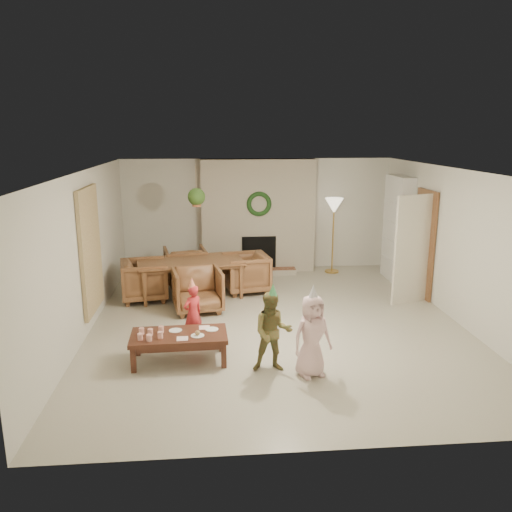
{
  "coord_description": "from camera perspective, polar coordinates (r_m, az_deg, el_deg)",
  "views": [
    {
      "loc": [
        -1.02,
        -7.9,
        3.1
      ],
      "look_at": [
        -0.3,
        0.4,
        1.05
      ],
      "focal_mm": 35.87,
      "sensor_mm": 36.0,
      "label": 1
    }
  ],
  "objects": [
    {
      "name": "coffee_leg_fr",
      "position": [
        6.98,
        -3.62,
        -11.02
      ],
      "size": [
        0.07,
        0.07,
        0.34
      ],
      "primitive_type": "cube",
      "rotation": [
        0.0,
        0.0,
        0.03
      ],
      "color": "#4D2719",
      "rests_on": "floor"
    },
    {
      "name": "cup_c",
      "position": [
        6.95,
        -11.84,
        -8.92
      ],
      "size": [
        0.07,
        0.07,
        0.09
      ],
      "primitive_type": "cylinder",
      "rotation": [
        0.0,
        0.0,
        0.03
      ],
      "color": "white",
      "rests_on": "coffee_table_top"
    },
    {
      "name": "books_row_mid",
      "position": [
        11.14,
        15.2,
        2.42
      ],
      "size": [
        0.2,
        0.44,
        0.24
      ],
      "primitive_type": "cube",
      "color": "#285A95",
      "rests_on": "bookshelf_shelf_b"
    },
    {
      "name": "fireplace_wreath",
      "position": [
        11.13,
        0.35,
        5.82
      ],
      "size": [
        0.54,
        0.1,
        0.54
      ],
      "primitive_type": "torus",
      "rotation": [
        1.57,
        0.0,
        0.0
      ],
      "color": "#173D17",
      "rests_on": "fireplace_mass"
    },
    {
      "name": "coffee_leg_br",
      "position": [
        7.47,
        -3.87,
        -9.31
      ],
      "size": [
        0.07,
        0.07,
        0.34
      ],
      "primitive_type": "cube",
      "rotation": [
        0.0,
        0.0,
        0.03
      ],
      "color": "#4D2719",
      "rests_on": "floor"
    },
    {
      "name": "cup_f",
      "position": [
        7.2,
        -10.53,
        -8.04
      ],
      "size": [
        0.07,
        0.07,
        0.09
      ],
      "primitive_type": "cylinder",
      "rotation": [
        0.0,
        0.0,
        0.03
      ],
      "color": "white",
      "rests_on": "coffee_table_top"
    },
    {
      "name": "wall_left",
      "position": [
        8.35,
        -18.54,
        0.29
      ],
      "size": [
        0.0,
        7.0,
        7.0
      ],
      "primitive_type": "plane",
      "rotation": [
        1.57,
        0.0,
        1.57
      ],
      "color": "silver",
      "rests_on": "floor"
    },
    {
      "name": "floor_lamp_post",
      "position": [
        11.46,
        8.57,
        1.99
      ],
      "size": [
        0.03,
        0.03,
        1.5
      ],
      "primitive_type": "cylinder",
      "color": "gold",
      "rests_on": "floor"
    },
    {
      "name": "bookshelf_shelf_c",
      "position": [
        11.06,
        15.47,
        3.69
      ],
      "size": [
        0.3,
        0.92,
        0.03
      ],
      "primitive_type": "cube",
      "color": "white",
      "rests_on": "bookshelf_carcass"
    },
    {
      "name": "books_row_lower",
      "position": [
        11.04,
        15.42,
        0.18
      ],
      "size": [
        0.2,
        0.4,
        0.24
      ],
      "primitive_type": "cube",
      "color": "#B53621",
      "rests_on": "bookshelf_shelf_a"
    },
    {
      "name": "floor_lamp_shade",
      "position": [
        11.33,
        8.71,
        5.57
      ],
      "size": [
        0.4,
        0.4,
        0.33
      ],
      "primitive_type": "cone",
      "rotation": [
        3.14,
        0.0,
        0.0
      ],
      "color": "beige",
      "rests_on": "floor_lamp_post"
    },
    {
      "name": "books_row_upper",
      "position": [
        10.94,
        15.6,
        4.27
      ],
      "size": [
        0.2,
        0.36,
        0.22
      ],
      "primitive_type": "cube",
      "color": "#9E9322",
      "rests_on": "bookshelf_shelf_c"
    },
    {
      "name": "fireplace_mass",
      "position": [
        11.4,
        0.24,
        4.49
      ],
      "size": [
        2.5,
        0.4,
        2.5
      ],
      "primitive_type": "cube",
      "color": "#4F1915",
      "rests_on": "floor"
    },
    {
      "name": "wall_back",
      "position": [
        11.59,
        0.15,
        4.65
      ],
      "size": [
        7.0,
        0.0,
        7.0
      ],
      "primitive_type": "plane",
      "rotation": [
        1.57,
        0.0,
        0.0
      ],
      "color": "silver",
      "rests_on": "floor"
    },
    {
      "name": "child_plaid",
      "position": [
        6.75,
        1.86,
        -8.49
      ],
      "size": [
        0.55,
        0.44,
        1.08
      ],
      "primitive_type": "imported",
      "rotation": [
        0.0,
        0.0,
        -0.07
      ],
      "color": "#955628",
      "rests_on": "floor"
    },
    {
      "name": "plate_a",
      "position": [
        7.24,
        -8.97,
        -8.19
      ],
      "size": [
        0.19,
        0.19,
        0.01
      ],
      "primitive_type": "cylinder",
      "rotation": [
        0.0,
        0.0,
        0.03
      ],
      "color": "white",
      "rests_on": "coffee_table_top"
    },
    {
      "name": "napkin_left",
      "position": [
        6.96,
        -8.21,
        -9.11
      ],
      "size": [
        0.16,
        0.16,
        0.01
      ],
      "primitive_type": "cube",
      "rotation": [
        0.0,
        0.0,
        0.03
      ],
      "color": "#FFBBBC",
      "rests_on": "coffee_table_top"
    },
    {
      "name": "dining_chair_left",
      "position": [
        9.78,
        -12.31,
        -2.64
      ],
      "size": [
        0.97,
        0.95,
        0.77
      ],
      "primitive_type": "imported",
      "rotation": [
        0.0,
        0.0,
        1.74
      ],
      "color": "brown",
      "rests_on": "floor"
    },
    {
      "name": "plate_b",
      "position": [
        7.03,
        -6.54,
        -8.8
      ],
      "size": [
        0.19,
        0.19,
        0.01
      ],
      "primitive_type": "cylinder",
      "rotation": [
        0.0,
        0.0,
        0.03
      ],
      "color": "white",
      "rests_on": "coffee_table_top"
    },
    {
      "name": "coffee_leg_bl",
      "position": [
        7.51,
        -13.07,
        -9.52
      ],
      "size": [
        0.07,
        0.07,
        0.34
      ],
      "primitive_type": "cube",
      "rotation": [
        0.0,
        0.0,
        0.03
      ],
      "color": "#4D2719",
      "rests_on": "floor"
    },
    {
      "name": "bookshelf_carcass",
      "position": [
        11.09,
        15.52,
        2.93
      ],
      "size": [
        0.3,
        1.0,
        2.2
      ],
      "primitive_type": "cube",
      "color": "white",
      "rests_on": "floor"
    },
    {
      "name": "party_hat_red",
      "position": [
        7.57,
        -7.16,
        -3.0
      ],
      "size": [
        0.15,
        0.15,
        0.17
      ],
      "primitive_type": "cone",
      "rotation": [
        0.0,
        0.0,
        0.31
      ],
      "color": "#EBB54E",
      "rests_on": "child_red"
    },
    {
      "name": "door_leaf",
      "position": [
        9.67,
        17.04,
        0.66
      ],
      "size": [
        0.77,
        0.32,
        2.0
      ],
      "primitive_type": "cube",
      "rotation": [
        0.0,
        0.0,
        -1.22
      ],
      "color": "beige",
      "rests_on": "floor"
    },
    {
      "name": "hanging_plant_pot",
      "position": [
        9.49,
        -6.64,
        5.86
      ],
      "size": [
        0.16,
        0.16,
        0.12
      ],
      "primitive_type": "cylinder",
      "color": "brown",
      "rests_on": "hanging_plant_cord"
    },
    {
      "name": "coffee_table_top",
      "position": [
        7.14,
        -8.59,
        -8.8
      ],
      "size": [
        1.33,
        0.7,
        0.06
      ],
      "primitive_type": "cube",
      "rotation": [
        0.0,
        0.0,
        0.03
      ],
      "color": "#4D2719",
      "rests_on": "floor"
    },
    {
      "name": "dining_chair_right",
      "position": [
        10.03,
        -1.11,
        -1.89
      ],
      "size": [
        0.97,
        0.95,
        0.77
      ],
      "primitive_type": "imported",
      "rotation": [
        0.0,
        0.0,
        -1.4
      ],
      "color": "brown",
      "rests_on": "floor"
    },
    {
      "name": "cup_b",
      "position": [
        7.2,
        -12.64,
        -8.17
      ],
      "size": [
        0.07,
        0.07,
        0.09
      ],
      "primitive_type": "cylinder",
      "rotation": [
        0.0,
        0.0,
        0.03
      ],
      "color": "white",
      "rests_on": "coffee_table_top"
    },
    {
      "name": "floor",
      "position": [
        8.55,
        2.26,
        -7.45
      ],
      "size": [
        7.0,
        7.0,
        0.0
      ],
      "primitive_type": "plane",
      "color": "#B7B29E",
      "rests_on": "ground"
    },
    {
      "name": "coffee_leg_fl",
      "position": [
        7.03,
        -13.51,
        -11.23
      ],
      "size": [
        0.07,
        0.07,
        0.34
      ],
      "primitive_type": "cube",
      "rotation": [
        0.0,
        0.0,
        0.03
      ],
      "color": "#4D2719",
      "rests_on": "floor"
    },
    {
      "name": "dining_chair_far",
      "position": [
        10.67,
        -7.89,
        -1.05
      ],
      "size": [
        0.95,
        0.97,
        0.77
      ],
      "primitive_type": "imported",
      "rotation": [
        0.0,
        0.0,
        3.31
      ],
      "color": "brown",
      "rests_on": "floor"
    },
    {
      "name": "food_scoop",
      "position": [
        7.02,
        -6.55,
        -8.51
      ],
      "size": [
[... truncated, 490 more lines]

